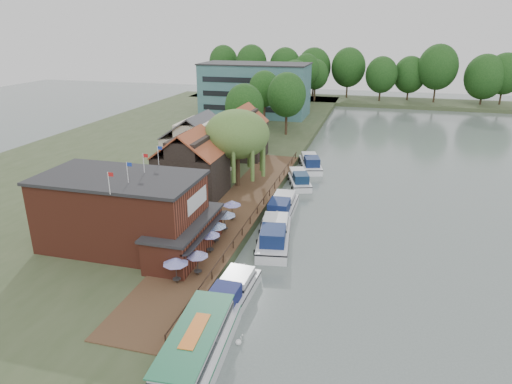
% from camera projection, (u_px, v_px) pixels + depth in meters
% --- Properties ---
extents(ground, '(260.00, 260.00, 0.00)m').
position_uv_depth(ground, '(284.00, 270.00, 42.81)').
color(ground, '#576562').
rests_on(ground, ground).
extents(land_bank, '(50.00, 140.00, 1.00)m').
position_uv_depth(land_bank, '(161.00, 150.00, 81.74)').
color(land_bank, '#384728').
rests_on(land_bank, ground).
extents(quay_deck, '(6.00, 50.00, 0.10)m').
position_uv_depth(quay_deck, '(235.00, 212.00, 53.48)').
color(quay_deck, '#47301E').
rests_on(quay_deck, land_bank).
extents(quay_rail, '(0.20, 49.00, 1.00)m').
position_uv_depth(quay_rail, '(258.00, 209.00, 53.11)').
color(quay_rail, black).
rests_on(quay_rail, land_bank).
extents(pub, '(20.00, 11.00, 7.30)m').
position_uv_depth(pub, '(140.00, 213.00, 43.76)').
color(pub, maroon).
rests_on(pub, land_bank).
extents(hotel_block, '(25.40, 12.40, 12.30)m').
position_uv_depth(hotel_block, '(255.00, 89.00, 109.18)').
color(hotel_block, '#38666B').
rests_on(hotel_block, land_bank).
extents(cottage_a, '(8.60, 7.60, 8.50)m').
position_uv_depth(cottage_a, '(191.00, 164.00, 57.38)').
color(cottage_a, black).
rests_on(cottage_a, land_bank).
extents(cottage_b, '(9.60, 8.60, 8.50)m').
position_uv_depth(cottage_b, '(199.00, 143.00, 67.18)').
color(cottage_b, beige).
rests_on(cottage_b, land_bank).
extents(cottage_c, '(7.60, 7.60, 8.50)m').
position_uv_depth(cottage_c, '(243.00, 132.00, 74.35)').
color(cottage_c, black).
rests_on(cottage_c, land_bank).
extents(willow, '(8.60, 8.60, 10.43)m').
position_uv_depth(willow, '(237.00, 149.00, 60.47)').
color(willow, '#476B2D').
rests_on(willow, land_bank).
extents(umbrella_0, '(2.19, 2.19, 2.38)m').
position_uv_depth(umbrella_0, '(176.00, 270.00, 38.26)').
color(umbrella_0, '#1C1E9B').
rests_on(umbrella_0, quay_deck).
extents(umbrella_1, '(1.98, 1.98, 2.38)m').
position_uv_depth(umbrella_1, '(197.00, 263.00, 39.49)').
color(umbrella_1, navy).
rests_on(umbrella_1, quay_deck).
extents(umbrella_2, '(2.01, 2.01, 2.38)m').
position_uv_depth(umbrella_2, '(210.00, 242.00, 43.34)').
color(umbrella_2, '#1C1B96').
rests_on(umbrella_2, quay_deck).
extents(umbrella_3, '(2.30, 2.30, 2.38)m').
position_uv_depth(umbrella_3, '(215.00, 232.00, 45.26)').
color(umbrella_3, '#1B4A99').
rests_on(umbrella_3, quay_deck).
extents(umbrella_4, '(2.40, 2.40, 2.38)m').
position_uv_depth(umbrella_4, '(225.00, 221.00, 47.87)').
color(umbrella_4, navy).
rests_on(umbrella_4, quay_deck).
extents(umbrella_5, '(2.04, 2.04, 2.38)m').
position_uv_depth(umbrella_5, '(232.00, 210.00, 50.63)').
color(umbrella_5, '#201C9C').
rests_on(umbrella_5, quay_deck).
extents(cruiser_0, '(3.38, 9.71, 2.32)m').
position_uv_depth(cruiser_0, '(231.00, 291.00, 37.38)').
color(cruiser_0, silver).
rests_on(cruiser_0, ground).
extents(cruiser_1, '(5.13, 11.22, 2.66)m').
position_uv_depth(cruiser_1, '(274.00, 232.00, 47.50)').
color(cruiser_1, silver).
rests_on(cruiser_1, ground).
extents(cruiser_2, '(3.67, 10.31, 2.48)m').
position_uv_depth(cruiser_2, '(282.00, 205.00, 54.96)').
color(cruiser_2, silver).
rests_on(cruiser_2, ground).
extents(cruiser_3, '(5.69, 9.54, 2.17)m').
position_uv_depth(cruiser_3, '(299.00, 177.00, 65.44)').
color(cruiser_3, white).
rests_on(cruiser_3, ground).
extents(cruiser_4, '(5.76, 10.34, 2.39)m').
position_uv_depth(cruiser_4, '(310.00, 161.00, 72.73)').
color(cruiser_4, white).
rests_on(cruiser_4, ground).
extents(tour_boat, '(4.47, 13.18, 2.83)m').
position_uv_depth(tour_boat, '(193.00, 354.00, 29.82)').
color(tour_boat, silver).
rests_on(tour_boat, ground).
extents(swan, '(0.44, 0.44, 0.44)m').
position_uv_depth(swan, '(238.00, 342.00, 32.80)').
color(swan, white).
rests_on(swan, ground).
extents(bank_tree_0, '(7.18, 7.18, 10.72)m').
position_uv_depth(bank_tree_0, '(244.00, 113.00, 84.38)').
color(bank_tree_0, '#143811').
rests_on(bank_tree_0, land_bank).
extents(bank_tree_1, '(7.54, 7.54, 12.21)m').
position_uv_depth(bank_tree_1, '(287.00, 104.00, 89.32)').
color(bank_tree_1, '#143811').
rests_on(bank_tree_1, land_bank).
extents(bank_tree_2, '(6.61, 6.61, 11.81)m').
position_uv_depth(bank_tree_2, '(264.00, 99.00, 96.75)').
color(bank_tree_2, '#143811').
rests_on(bank_tree_2, land_bank).
extents(bank_tree_3, '(7.91, 7.91, 12.58)m').
position_uv_depth(bank_tree_3, '(295.00, 85.00, 115.35)').
color(bank_tree_3, '#143811').
rests_on(bank_tree_3, land_bank).
extents(bank_tree_4, '(6.94, 6.94, 13.66)m').
position_uv_depth(bank_tree_4, '(306.00, 80.00, 122.38)').
color(bank_tree_4, '#143811').
rests_on(bank_tree_4, land_bank).
extents(bank_tree_5, '(7.32, 7.32, 11.73)m').
position_uv_depth(bank_tree_5, '(315.00, 80.00, 129.39)').
color(bank_tree_5, '#143811').
rests_on(bank_tree_5, land_bank).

